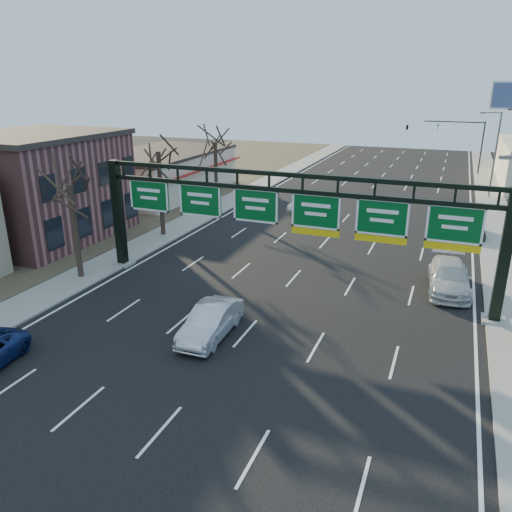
% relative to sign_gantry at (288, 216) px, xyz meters
% --- Properties ---
extents(ground, '(160.00, 160.00, 0.00)m').
position_rel_sign_gantry_xyz_m(ground, '(-0.16, -8.00, -4.63)').
color(ground, black).
rests_on(ground, ground).
extents(sidewalk_left, '(3.00, 120.00, 0.12)m').
position_rel_sign_gantry_xyz_m(sidewalk_left, '(-12.96, 12.00, -4.57)').
color(sidewalk_left, gray).
rests_on(sidewalk_left, ground).
extents(sidewalk_right, '(3.00, 120.00, 0.12)m').
position_rel_sign_gantry_xyz_m(sidewalk_right, '(12.64, 12.00, -4.57)').
color(sidewalk_right, gray).
rests_on(sidewalk_right, ground).
extents(dirt_strip_left, '(21.00, 120.00, 0.06)m').
position_rel_sign_gantry_xyz_m(dirt_strip_left, '(-25.16, 12.00, -4.60)').
color(dirt_strip_left, '#473D2B').
rests_on(dirt_strip_left, ground).
extents(lane_markings, '(21.60, 120.00, 0.01)m').
position_rel_sign_gantry_xyz_m(lane_markings, '(-0.16, 12.00, -4.62)').
color(lane_markings, white).
rests_on(lane_markings, ground).
extents(sign_gantry, '(24.60, 1.20, 7.20)m').
position_rel_sign_gantry_xyz_m(sign_gantry, '(0.00, 0.00, 0.00)').
color(sign_gantry, black).
rests_on(sign_gantry, ground).
extents(brick_block, '(10.40, 12.40, 8.30)m').
position_rel_sign_gantry_xyz_m(brick_block, '(-21.66, 3.00, -0.47)').
color(brick_block, brown).
rests_on(brick_block, ground).
extents(cream_strip, '(10.90, 18.40, 4.70)m').
position_rel_sign_gantry_xyz_m(cream_strip, '(-21.64, 21.00, -2.27)').
color(cream_strip, '#B8B298').
rests_on(cream_strip, ground).
extents(tree_gantry, '(3.60, 3.60, 8.48)m').
position_rel_sign_gantry_xyz_m(tree_gantry, '(-12.96, -3.00, 2.48)').
color(tree_gantry, '#2C2218').
rests_on(tree_gantry, sidewalk_left).
extents(tree_mid, '(3.60, 3.60, 9.24)m').
position_rel_sign_gantry_xyz_m(tree_mid, '(-12.96, 7.00, 3.23)').
color(tree_mid, '#2C2218').
rests_on(tree_mid, sidewalk_left).
extents(tree_far, '(3.60, 3.60, 8.86)m').
position_rel_sign_gantry_xyz_m(tree_far, '(-12.96, 17.00, 2.86)').
color(tree_far, '#2C2218').
rests_on(tree_far, sidewalk_left).
extents(streetlight_far, '(2.15, 0.22, 9.00)m').
position_rel_sign_gantry_xyz_m(streetlight_far, '(12.31, 32.00, 0.45)').
color(streetlight_far, slate).
rests_on(streetlight_far, sidewalk_right).
extents(traffic_signal_mast, '(10.16, 0.54, 7.00)m').
position_rel_sign_gantry_xyz_m(traffic_signal_mast, '(5.53, 47.00, 0.87)').
color(traffic_signal_mast, black).
rests_on(traffic_signal_mast, ground).
extents(car_silver_sedan, '(1.84, 4.89, 1.59)m').
position_rel_sign_gantry_xyz_m(car_silver_sedan, '(-1.64, -6.89, -3.83)').
color(car_silver_sedan, '#BBBCC1').
rests_on(car_silver_sedan, ground).
extents(car_white_wagon, '(2.79, 5.93, 1.67)m').
position_rel_sign_gantry_xyz_m(car_white_wagon, '(9.15, 3.66, -3.79)').
color(car_white_wagon, silver).
rests_on(car_white_wagon, ground).
extents(car_grey_far, '(2.74, 5.09, 1.65)m').
position_rel_sign_gantry_xyz_m(car_grey_far, '(10.34, 16.41, -3.81)').
color(car_grey_far, '#3E4143').
rests_on(car_grey_far, ground).
extents(car_silver_distant, '(2.14, 4.53, 1.44)m').
position_rel_sign_gantry_xyz_m(car_silver_distant, '(-4.61, 19.09, -3.91)').
color(car_silver_distant, '#A8A8AD').
rests_on(car_silver_distant, ground).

